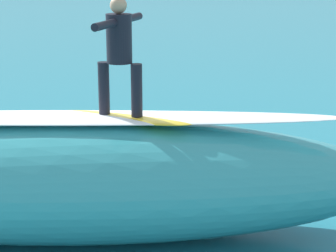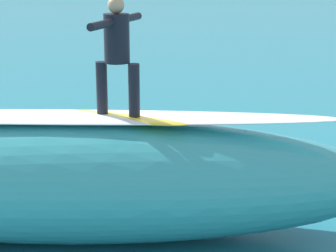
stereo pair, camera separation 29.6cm
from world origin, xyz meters
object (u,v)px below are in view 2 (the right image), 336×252
Objects in this scene: surfboard_paddling at (206,179)px; surfer_paddling at (210,172)px; surfer_riding at (117,47)px; surfboard_riding at (118,117)px.

surfer_paddling is at bearing -180.00° from surfboard_paddling.
surfboard_riding is at bearing 124.62° from surfer_riding.
surfboard_riding reaches higher than surfer_paddling.
surfer_riding is at bearing -55.38° from surfboard_riding.
surfboard_paddling is (-1.45, -2.30, -2.81)m from surfer_riding.
surfboard_paddling is at bearing -101.56° from surfboard_riding.
surfboard_riding is at bearing 124.64° from surfer_paddling.
surfer_riding is (0.00, -0.00, 1.01)m from surfboard_riding.
surfboard_riding is at bearing 127.05° from surfboard_paddling.
surfer_paddling is at bearing -103.96° from surfer_riding.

